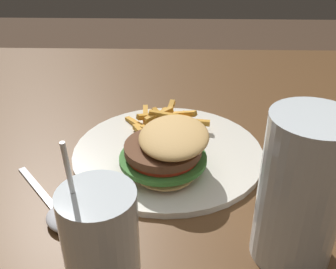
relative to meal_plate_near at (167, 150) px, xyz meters
name	(u,v)px	position (x,y,z in m)	size (l,w,h in m)	color
dining_table	(269,243)	(0.05, 0.17, -0.14)	(1.26, 1.36, 0.74)	brown
meal_plate_near	(167,150)	(0.00, 0.00, 0.00)	(0.31, 0.31, 0.09)	silver
beer_glass	(300,194)	(0.18, 0.15, 0.06)	(0.09, 0.09, 0.18)	silver
juice_glass	(101,244)	(0.23, -0.06, 0.03)	(0.08, 0.08, 0.18)	silver
spoon	(62,215)	(0.14, -0.13, -0.02)	(0.16, 0.14, 0.02)	silver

